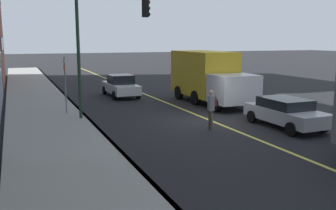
# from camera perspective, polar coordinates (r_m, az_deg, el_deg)

# --- Properties ---
(ground) EXTENTS (200.00, 200.00, 0.00)m
(ground) POSITION_cam_1_polar(r_m,az_deg,el_deg) (19.14, 6.34, -2.32)
(ground) COLOR black
(sidewalk_slab) EXTENTS (80.00, 3.93, 0.15)m
(sidewalk_slab) POSITION_cam_1_polar(r_m,az_deg,el_deg) (16.91, -16.92, -4.07)
(sidewalk_slab) COLOR gray
(sidewalk_slab) RESTS_ON ground
(curb_edge) EXTENTS (80.00, 0.16, 0.15)m
(curb_edge) POSITION_cam_1_polar(r_m,az_deg,el_deg) (17.18, -10.64, -3.59)
(curb_edge) COLOR slate
(curb_edge) RESTS_ON ground
(lane_stripe_center) EXTENTS (80.00, 0.16, 0.01)m
(lane_stripe_center) POSITION_cam_1_polar(r_m,az_deg,el_deg) (19.14, 6.34, -2.30)
(lane_stripe_center) COLOR #D8CC4C
(lane_stripe_center) RESTS_ON ground
(car_white) EXTENTS (4.44, 1.90, 1.56)m
(car_white) POSITION_cam_1_polar(r_m,az_deg,el_deg) (27.22, -7.17, 2.92)
(car_white) COLOR silver
(car_white) RESTS_ON ground
(car_silver) EXTENTS (4.28, 1.96, 1.35)m
(car_silver) POSITION_cam_1_polar(r_m,az_deg,el_deg) (18.27, 17.37, -1.01)
(car_silver) COLOR #A8AAB2
(car_silver) RESTS_ON ground
(truck_yellow) EXTENTS (7.31, 2.66, 3.27)m
(truck_yellow) POSITION_cam_1_polar(r_m,az_deg,el_deg) (24.35, 6.15, 4.35)
(truck_yellow) COLOR silver
(truck_yellow) RESTS_ON ground
(pedestrian_with_backpack) EXTENTS (0.46, 0.43, 1.79)m
(pedestrian_with_backpack) POSITION_cam_1_polar(r_m,az_deg,el_deg) (17.06, 6.57, -0.21)
(pedestrian_with_backpack) COLOR brown
(pedestrian_with_backpack) RESTS_ON ground
(traffic_light_mast) EXTENTS (0.28, 3.81, 6.35)m
(traffic_light_mast) POSITION_cam_1_polar(r_m,az_deg,el_deg) (19.21, -9.47, 10.60)
(traffic_light_mast) COLOR #1E3823
(traffic_light_mast) RESTS_ON ground
(street_sign_post) EXTENTS (0.60, 0.08, 3.15)m
(street_sign_post) POSITION_cam_1_polar(r_m,az_deg,el_deg) (20.47, -15.29, 3.41)
(street_sign_post) COLOR slate
(street_sign_post) RESTS_ON ground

